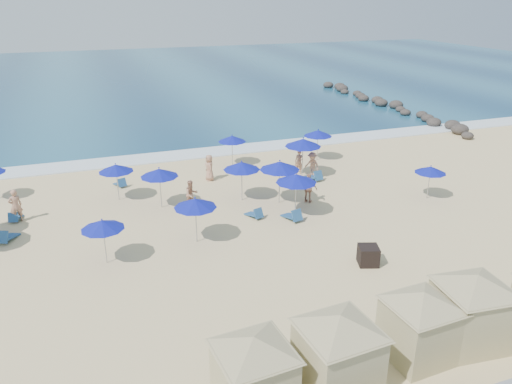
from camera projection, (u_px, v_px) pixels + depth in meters
ground at (250, 248)px, 23.85m from camera, size 160.00×160.00×0.00m
ocean at (125, 77)px, 71.91m from camera, size 160.00×80.00×0.06m
surf_line at (182, 155)px, 37.38m from camera, size 160.00×2.50×0.08m
rock_jetty at (386, 104)px, 53.01m from camera, size 2.56×26.66×0.96m
trash_bin at (368, 255)px, 22.27m from camera, size 1.10×1.10×0.86m
cabana_0 at (254, 364)px, 14.11m from camera, size 4.36×4.36×2.75m
cabana_1 at (338, 343)px, 14.83m from camera, size 4.61×4.61×2.90m
cabana_2 at (421, 316)px, 16.18m from camera, size 4.36×4.36×2.74m
cabana_3 at (474, 300)px, 16.82m from camera, size 4.68×4.68×2.95m
umbrella_3 at (102, 225)px, 21.84m from camera, size 1.92×1.92×2.18m
umbrella_4 at (116, 168)px, 28.66m from camera, size 2.00×2.00×2.28m
umbrella_5 at (159, 173)px, 27.59m from camera, size 2.12×2.12×2.41m
umbrella_6 at (195, 203)px, 23.69m from camera, size 2.07×2.07×2.36m
umbrella_7 at (242, 166)px, 28.61m from camera, size 2.14×2.14×2.43m
umbrella_8 at (280, 166)px, 28.14m from camera, size 2.30×2.30×2.62m
umbrella_9 at (232, 139)px, 34.61m from camera, size 1.95×1.95×2.22m
umbrella_10 at (303, 143)px, 32.22m from camera, size 2.38×2.38×2.71m
umbrella_11 at (431, 170)px, 28.96m from camera, size 1.81×1.81×2.06m
umbrella_12 at (296, 178)px, 26.48m from camera, size 2.21×2.21×2.51m
umbrella_13 at (318, 133)px, 35.70m from camera, size 2.03×2.03×2.31m
beach_chair_0 at (6, 237)px, 24.37m from camera, size 1.06×1.42×0.72m
beach_chair_1 at (15, 217)px, 26.57m from camera, size 0.71×1.19×0.61m
beach_chair_2 at (120, 183)px, 31.34m from camera, size 0.82×1.22×0.62m
beach_chair_3 at (255, 214)px, 26.97m from camera, size 0.85×1.26×0.64m
beach_chair_4 at (293, 216)px, 26.65m from camera, size 0.85×1.42×0.73m
beach_chair_5 at (315, 176)px, 32.40m from camera, size 0.84×1.41×0.73m
beachgoer_0 at (15, 206)px, 26.27m from camera, size 0.77×0.62×1.82m
beachgoer_1 at (191, 194)px, 28.01m from camera, size 0.94×0.83×1.63m
beachgoer_2 at (309, 188)px, 28.72m from camera, size 1.03×1.02×1.74m
beachgoer_3 at (312, 165)px, 32.70m from camera, size 1.04×1.27×1.71m
beachgoer_4 at (209, 168)px, 32.17m from camera, size 0.55×0.84×1.71m
beachgoer_5 at (299, 162)px, 33.44m from camera, size 0.68×0.69×1.60m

